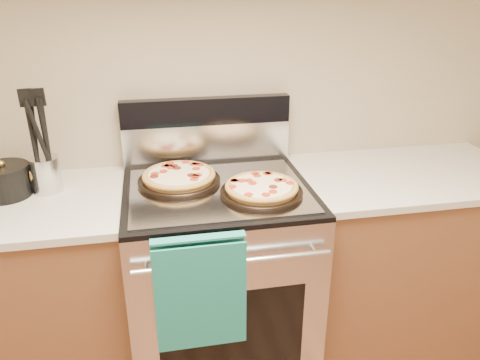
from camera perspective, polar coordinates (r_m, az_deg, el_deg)
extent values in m
plane|color=tan|center=(2.12, -4.44, 13.62)|extent=(4.00, 0.00, 4.00)
cube|color=#B7B7BC|center=(2.15, -2.54, -12.46)|extent=(0.76, 0.68, 0.90)
cube|color=black|center=(1.89, -0.93, -18.30)|extent=(0.56, 0.01, 0.40)
cube|color=black|center=(1.92, -2.78, -1.20)|extent=(0.76, 0.68, 0.02)
cube|color=silver|center=(2.17, -4.04, 4.54)|extent=(0.76, 0.06, 0.18)
cube|color=black|center=(2.12, -4.15, 8.38)|extent=(0.76, 0.06, 0.12)
cylinder|color=silver|center=(1.64, -0.76, -10.03)|extent=(0.70, 0.03, 0.03)
cube|color=gray|center=(1.88, -2.66, -1.21)|extent=(0.70, 0.55, 0.01)
cube|color=brown|center=(2.26, -26.03, -13.51)|extent=(1.00, 0.62, 0.88)
cube|color=brown|center=(2.44, 18.56, -9.32)|extent=(1.00, 0.62, 0.88)
cube|color=#BDB4AA|center=(2.24, 20.02, 0.61)|extent=(1.02, 0.64, 0.03)
cylinder|color=silver|center=(2.03, -22.57, 0.64)|extent=(0.14, 0.14, 0.15)
cylinder|color=black|center=(2.06, -26.75, -0.26)|extent=(0.21, 0.21, 0.12)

